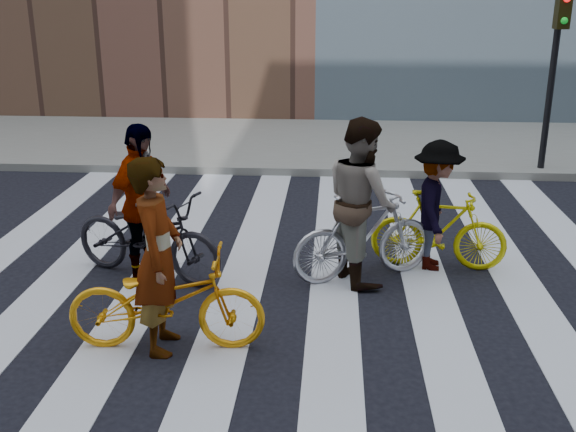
# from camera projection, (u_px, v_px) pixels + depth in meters

# --- Properties ---
(ground) EXTENTS (100.00, 100.00, 0.00)m
(ground) POSITION_uv_depth(u_px,v_px,m) (287.00, 290.00, 7.87)
(ground) COLOR black
(ground) RESTS_ON ground
(sidewalk_far) EXTENTS (100.00, 5.00, 0.15)m
(sidewalk_far) POSITION_uv_depth(u_px,v_px,m) (311.00, 144.00, 14.93)
(sidewalk_far) COLOR gray
(sidewalk_far) RESTS_ON ground
(zebra_crosswalk) EXTENTS (8.25, 10.00, 0.01)m
(zebra_crosswalk) POSITION_uv_depth(u_px,v_px,m) (287.00, 289.00, 7.87)
(zebra_crosswalk) COLOR silver
(zebra_crosswalk) RESTS_ON ground
(traffic_signal) EXTENTS (0.22, 0.42, 3.33)m
(traffic_signal) POSITION_uv_depth(u_px,v_px,m) (556.00, 52.00, 11.88)
(traffic_signal) COLOR black
(traffic_signal) RESTS_ON ground
(bike_yellow_left) EXTENTS (1.94, 0.78, 1.00)m
(bike_yellow_left) POSITION_uv_depth(u_px,v_px,m) (166.00, 301.00, 6.46)
(bike_yellow_left) COLOR orange
(bike_yellow_left) RESTS_ON ground
(bike_silver_mid) EXTENTS (1.86, 1.17, 1.08)m
(bike_silver_mid) POSITION_uv_depth(u_px,v_px,m) (364.00, 236.00, 8.01)
(bike_silver_mid) COLOR #B5B5BF
(bike_silver_mid) RESTS_ON ground
(bike_yellow_right) EXTENTS (1.71, 0.68, 1.00)m
(bike_yellow_right) POSITION_uv_depth(u_px,v_px,m) (439.00, 230.00, 8.34)
(bike_yellow_right) COLOR yellow
(bike_yellow_right) RESTS_ON ground
(bike_dark_rear) EXTENTS (2.16, 1.38, 1.07)m
(bike_dark_rear) POSITION_uv_depth(u_px,v_px,m) (147.00, 235.00, 8.06)
(bike_dark_rear) COLOR black
(bike_dark_rear) RESTS_ON ground
(rider_left) EXTENTS (0.50, 0.73, 1.92)m
(rider_left) POSITION_uv_depth(u_px,v_px,m) (158.00, 256.00, 6.31)
(rider_left) COLOR slate
(rider_left) RESTS_ON ground
(rider_mid) EXTENTS (1.06, 1.17, 1.97)m
(rider_mid) POSITION_uv_depth(u_px,v_px,m) (361.00, 201.00, 7.87)
(rider_mid) COLOR slate
(rider_mid) RESTS_ON ground
(rider_right) EXTENTS (0.73, 1.12, 1.63)m
(rider_right) POSITION_uv_depth(u_px,v_px,m) (436.00, 206.00, 8.24)
(rider_right) COLOR slate
(rider_right) RESTS_ON ground
(rider_rear) EXTENTS (0.82, 1.20, 1.89)m
(rider_rear) POSITION_uv_depth(u_px,v_px,m) (141.00, 203.00, 7.94)
(rider_rear) COLOR slate
(rider_rear) RESTS_ON ground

